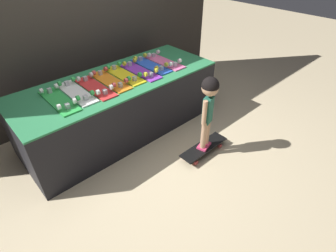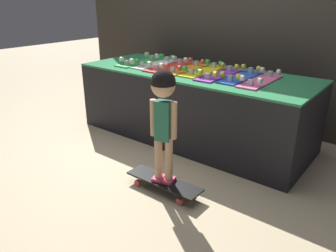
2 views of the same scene
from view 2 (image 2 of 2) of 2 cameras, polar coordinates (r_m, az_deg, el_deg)
The scene contains 13 objects.
ground_plane at distance 3.25m, azimuth -1.54°, elevation -5.06°, with size 16.00×16.00×0.00m, color beige.
back_wall at distance 4.08m, azimuth 11.46°, elevation 17.90°, with size 4.74×0.10×2.44m.
display_rack at distance 3.54m, azimuth 4.34°, elevation 3.64°, with size 2.48×0.94×0.74m.
skateboard_green_on_rack at distance 3.86m, azimuth -4.91°, elevation 11.12°, with size 0.19×0.64×0.09m.
skateboard_white_on_rack at distance 3.75m, azimuth -2.20°, elevation 10.85°, with size 0.19×0.64×0.09m.
skateboard_red_on_rack at distance 3.60m, azimuth 0.06°, elevation 10.40°, with size 0.19×0.64×0.09m.
skateboard_orange_on_rack at distance 3.49m, azimuth 3.04°, elevation 10.02°, with size 0.19×0.64×0.09m.
skateboard_yellow_on_rack at distance 3.40m, azimuth 6.16°, elevation 9.59°, with size 0.19×0.64×0.09m.
skateboard_purple_on_rack at distance 3.25m, azimuth 8.87°, elevation 8.92°, with size 0.19×0.64×0.09m.
skateboard_blue_on_rack at distance 3.20m, azimuth 12.58°, elevation 8.45°, with size 0.19×0.64×0.09m.
skateboard_pink_on_rack at distance 3.10m, azimuth 15.85°, elevation 7.70°, with size 0.19×0.64×0.09m.
skateboard_on_floor at distance 2.67m, azimuth -0.74°, elevation -9.79°, with size 0.65×0.18×0.09m.
child at distance 2.39m, azimuth -0.82°, elevation 3.48°, with size 0.21×0.18×0.90m.
Camera 2 is at (1.86, -2.23, 1.47)m, focal length 35.00 mm.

